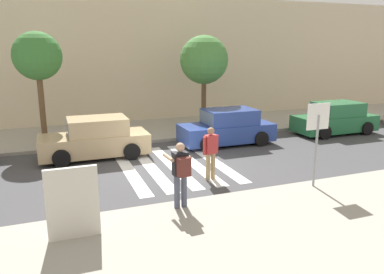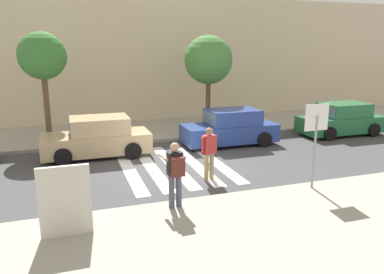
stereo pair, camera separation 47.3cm
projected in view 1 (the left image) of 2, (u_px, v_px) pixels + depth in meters
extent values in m
plane|color=#424244|center=(174.00, 167.00, 13.40)|extent=(120.00, 120.00, 0.00)
cube|color=#9E998C|center=(268.00, 251.00, 7.75)|extent=(60.00, 6.00, 0.14)
cube|color=#9E998C|center=(137.00, 131.00, 18.84)|extent=(60.00, 4.80, 0.14)
cube|color=beige|center=(119.00, 59.00, 22.04)|extent=(56.00, 4.00, 6.95)
cube|color=silver|center=(129.00, 170.00, 13.03)|extent=(0.44, 5.20, 0.01)
cube|color=silver|center=(151.00, 168.00, 13.31)|extent=(0.44, 5.20, 0.01)
cube|color=silver|center=(173.00, 165.00, 13.58)|extent=(0.44, 5.20, 0.01)
cube|color=silver|center=(193.00, 163.00, 13.86)|extent=(0.44, 5.20, 0.01)
cube|color=silver|center=(213.00, 161.00, 14.14)|extent=(0.44, 5.20, 0.01)
cylinder|color=gray|center=(316.00, 151.00, 10.94)|extent=(0.07, 0.07, 2.16)
cube|color=white|center=(318.00, 117.00, 10.71)|extent=(0.76, 0.03, 0.76)
cube|color=red|center=(318.00, 116.00, 10.73)|extent=(0.66, 0.02, 0.66)
cylinder|color=#474C60|center=(177.00, 192.00, 9.58)|extent=(0.15, 0.15, 0.88)
cylinder|color=#474C60|center=(184.00, 190.00, 9.66)|extent=(0.15, 0.15, 0.88)
cube|color=black|center=(180.00, 164.00, 9.45)|extent=(0.39, 0.26, 0.60)
sphere|color=tan|center=(180.00, 147.00, 9.34)|extent=(0.23, 0.23, 0.23)
cylinder|color=tan|center=(168.00, 157.00, 9.51)|extent=(0.14, 0.59, 0.10)
cylinder|color=tan|center=(186.00, 155.00, 9.70)|extent=(0.14, 0.59, 0.10)
cube|color=black|center=(174.00, 153.00, 9.76)|extent=(0.15, 0.11, 0.10)
cube|color=#5B2823|center=(184.00, 167.00, 9.25)|extent=(0.33, 0.22, 0.48)
cylinder|color=tan|center=(208.00, 167.00, 12.00)|extent=(0.15, 0.15, 0.88)
cylinder|color=tan|center=(213.00, 166.00, 12.11)|extent=(0.15, 0.15, 0.88)
cube|color=#B73333|center=(211.00, 144.00, 11.88)|extent=(0.42, 0.31, 0.60)
sphere|color=#A37556|center=(211.00, 131.00, 11.78)|extent=(0.23, 0.23, 0.23)
cylinder|color=#B73333|center=(205.00, 146.00, 11.76)|extent=(0.10, 0.10, 0.58)
cylinder|color=#B73333|center=(217.00, 144.00, 12.01)|extent=(0.10, 0.10, 0.58)
cube|color=tan|center=(95.00, 144.00, 14.51)|extent=(4.10, 1.70, 0.76)
cube|color=tan|center=(97.00, 126.00, 14.39)|extent=(2.20, 1.56, 0.64)
cube|color=slate|center=(68.00, 128.00, 14.02)|extent=(0.10, 1.50, 0.54)
cube|color=slate|center=(123.00, 124.00, 14.73)|extent=(0.10, 1.50, 0.51)
cylinder|color=black|center=(61.00, 158.00, 13.34)|extent=(0.64, 0.22, 0.64)
cylinder|color=black|center=(60.00, 147.00, 14.89)|extent=(0.64, 0.22, 0.64)
cylinder|color=black|center=(132.00, 151.00, 14.22)|extent=(0.64, 0.22, 0.64)
cylinder|color=black|center=(123.00, 141.00, 15.77)|extent=(0.64, 0.22, 0.64)
cube|color=#284293|center=(226.00, 132.00, 16.46)|extent=(4.10, 1.70, 0.76)
cube|color=#284293|center=(230.00, 116.00, 16.35)|extent=(2.20, 1.56, 0.64)
cube|color=slate|center=(207.00, 118.00, 15.98)|extent=(0.10, 1.50, 0.54)
cube|color=slate|center=(249.00, 115.00, 16.68)|extent=(0.10, 1.50, 0.51)
cylinder|color=black|center=(207.00, 144.00, 15.30)|extent=(0.64, 0.22, 0.64)
cylinder|color=black|center=(192.00, 135.00, 16.84)|extent=(0.64, 0.22, 0.64)
cylinder|color=black|center=(261.00, 139.00, 16.18)|extent=(0.64, 0.22, 0.64)
cylinder|color=black|center=(242.00, 131.00, 17.72)|extent=(0.64, 0.22, 0.64)
cube|color=#236B3D|center=(334.00, 123.00, 18.51)|extent=(4.10, 1.70, 0.76)
cube|color=#236B3D|center=(338.00, 109.00, 18.40)|extent=(2.20, 1.56, 0.64)
cube|color=slate|center=(320.00, 110.00, 18.03)|extent=(0.10, 1.50, 0.54)
cube|color=slate|center=(353.00, 108.00, 18.73)|extent=(0.10, 1.50, 0.51)
cylinder|color=black|center=(325.00, 133.00, 17.35)|extent=(0.64, 0.22, 0.64)
cylinder|color=black|center=(302.00, 126.00, 18.89)|extent=(0.64, 0.22, 0.64)
cylinder|color=black|center=(367.00, 128.00, 18.22)|extent=(0.64, 0.22, 0.64)
cylinder|color=black|center=(342.00, 122.00, 19.77)|extent=(0.64, 0.22, 0.64)
cylinder|color=brown|center=(42.00, 107.00, 15.89)|extent=(0.24, 0.24, 3.09)
sphere|color=#387533|center=(37.00, 56.00, 15.39)|extent=(1.99, 1.99, 1.99)
cylinder|color=brown|center=(204.00, 102.00, 18.83)|extent=(0.24, 0.24, 2.72)
sphere|color=#47843D|center=(204.00, 60.00, 18.34)|extent=(2.37, 2.37, 2.37)
cube|color=beige|center=(73.00, 203.00, 7.99)|extent=(1.10, 0.10, 1.60)
cube|color=pink|center=(73.00, 202.00, 8.04)|extent=(0.96, 0.02, 1.46)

